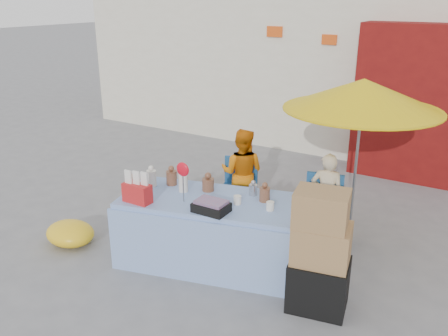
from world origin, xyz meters
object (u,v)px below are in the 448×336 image
Objects in this scene: vendor_beige at (326,196)px; umbrella at (363,95)px; chair_right at (321,222)px; box_stack at (320,256)px; chair_left at (237,201)px; market_table at (211,230)px; vendor_orange at (242,173)px.

umbrella reaches higher than vendor_beige.
chair_right is 0.66× the size of box_stack.
chair_left is 1.30m from vendor_beige.
market_table reaches higher than chair_right.
vendor_beige is (0.00, 0.13, 0.32)m from chair_right.
box_stack is at bearing -84.26° from chair_right.
chair_right is 0.41× the size of umbrella.
umbrella is 1.62× the size of box_stack.
market_table is 1.43m from box_stack.
market_table is at bearing 90.14° from vendor_orange.
vendor_beige is 1.36m from umbrella.
vendor_orange reaches higher than box_stack.
chair_right is at bearing -13.34° from chair_left.
vendor_beige is at bearing 107.36° from box_stack.
vendor_orange is 2.00m from umbrella.
market_table is 1.38m from vendor_orange.
market_table is 1.63m from vendor_beige.
chair_left is 1.25m from chair_right.
market_table is 2.72× the size of chair_left.
chair_right is at bearing 160.50° from vendor_orange.
vendor_beige is (1.25, 0.00, -0.07)m from vendor_orange.
chair_right is 1.69m from umbrella.
chair_right is at bearing 75.11° from vendor_beige.
box_stack is (0.48, -1.37, 0.34)m from chair_right.
chair_right is 1.31m from vendor_orange.
vendor_orange reaches higher than vendor_beige.
chair_left is (-0.32, 1.19, -0.16)m from market_table.
box_stack is at bearing 94.02° from vendor_beige.
market_table is 1.80× the size of box_stack.
vendor_beige is at bearing 166.66° from vendor_orange.
chair_right is 0.74× the size of vendor_beige.
market_table is 1.24m from chair_left.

